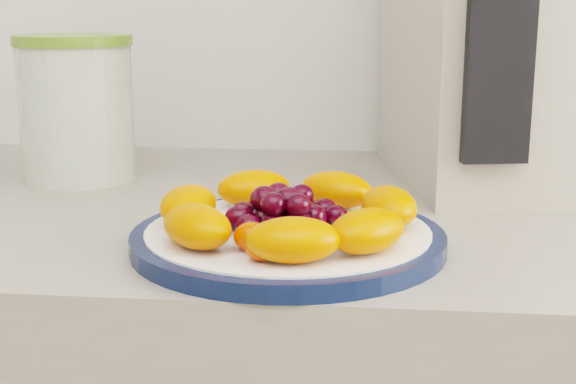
# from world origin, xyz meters

# --- Properties ---
(plate_rim) EXTENTS (0.27, 0.27, 0.01)m
(plate_rim) POSITION_xyz_m (-0.04, 1.03, 0.91)
(plate_rim) COLOR #0A1637
(plate_rim) RESTS_ON counter
(plate_face) EXTENTS (0.25, 0.25, 0.02)m
(plate_face) POSITION_xyz_m (-0.04, 1.03, 0.91)
(plate_face) COLOR white
(plate_face) RESTS_ON counter
(canister) EXTENTS (0.16, 0.16, 0.16)m
(canister) POSITION_xyz_m (-0.31, 1.28, 0.98)
(canister) COLOR #345615
(canister) RESTS_ON counter
(canister_lid) EXTENTS (0.17, 0.17, 0.01)m
(canister_lid) POSITION_xyz_m (-0.31, 1.28, 1.06)
(canister_lid) COLOR #5B7D28
(canister_lid) RESTS_ON canister
(appliance_body) EXTENTS (0.27, 0.34, 0.38)m
(appliance_body) POSITION_xyz_m (0.18, 1.33, 1.09)
(appliance_body) COLOR #A3998A
(appliance_body) RESTS_ON counter
(appliance_panel) EXTENTS (0.07, 0.03, 0.28)m
(appliance_panel) POSITION_xyz_m (0.15, 1.16, 1.09)
(appliance_panel) COLOR black
(appliance_panel) RESTS_ON appliance_body
(fruit_plate) EXTENTS (0.23, 0.23, 0.04)m
(fruit_plate) POSITION_xyz_m (-0.04, 1.03, 0.93)
(fruit_plate) COLOR #E24F00
(fruit_plate) RESTS_ON plate_face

